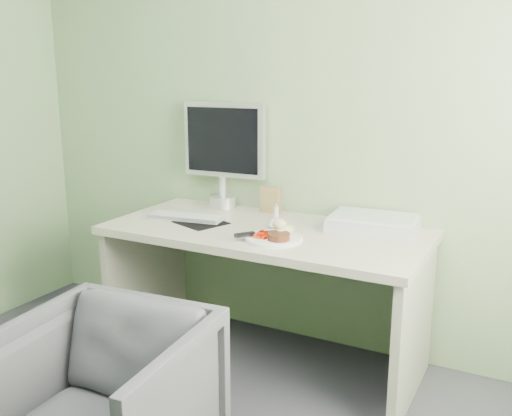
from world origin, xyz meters
The scene contains 15 objects.
wall_back centered at (0.00, 2.00, 1.35)m, with size 3.50×3.50×0.00m, color gray.
desk centered at (0.00, 1.62, 0.55)m, with size 1.60×0.75×0.73m.
plate centered at (0.13, 1.46, 0.74)m, with size 0.27×0.27×0.01m, color white.
steak centered at (0.16, 1.44, 0.76)m, with size 0.10×0.10×0.03m, color black.
potato_pile centered at (0.16, 1.52, 0.78)m, with size 0.13×0.09×0.07m, color #A59250.
carrot_heap centered at (0.08, 1.44, 0.76)m, with size 0.06×0.05×0.04m, color red.
steak_knife centered at (0.03, 1.44, 0.76)m, with size 0.17×0.22×0.02m.
mousepad centered at (-0.35, 1.57, 0.73)m, with size 0.24×0.21×0.00m, color black.
keyboard centered at (-0.45, 1.59, 0.75)m, with size 0.40×0.12×0.02m, color white.
computer_mouse centered at (0.03, 1.68, 0.75)m, with size 0.06×0.12×0.04m, color white.
photo_frame centered at (-0.12, 1.93, 0.80)m, with size 0.11×0.01×0.14m, color olive.
eyedrop_bottle centered at (-0.05, 1.86, 0.76)m, with size 0.03×0.03×0.07m.
scanner centered at (0.49, 1.84, 0.76)m, with size 0.43×0.28×0.07m, color #BBBDC3.
monitor centered at (-0.42, 1.94, 1.07)m, with size 0.50×0.15×0.60m.
desk_chair centered at (-0.11, 0.54, 0.32)m, with size 0.69×0.71×0.64m, color #3C3C42.
Camera 1 is at (1.23, -0.83, 1.50)m, focal length 40.00 mm.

